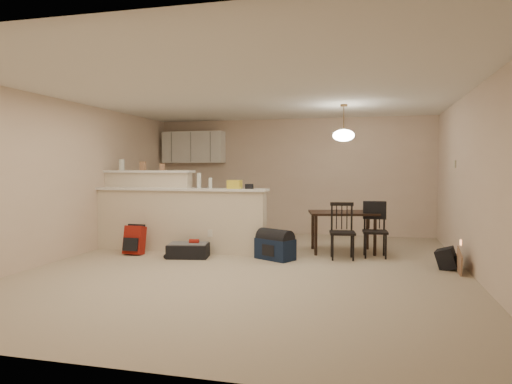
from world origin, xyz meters
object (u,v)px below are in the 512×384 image
(pendant_lamp, at_px, (344,135))
(dining_chair_far, at_px, (375,230))
(dining_table, at_px, (343,217))
(dining_chair_near, at_px, (342,231))
(red_backpack, at_px, (135,240))
(suitcase, at_px, (188,251))
(navy_duffel, at_px, (275,249))
(black_daypack, at_px, (447,259))

(pendant_lamp, height_order, dining_chair_far, pendant_lamp)
(dining_table, bearing_deg, dining_chair_near, -99.07)
(dining_table, xyz_separation_m, dining_chair_near, (0.03, -0.60, -0.17))
(red_backpack, bearing_deg, dining_chair_near, 7.68)
(dining_chair_far, relative_size, suitcase, 1.37)
(navy_duffel, xyz_separation_m, black_daypack, (2.51, -0.06, -0.02))
(navy_duffel, bearing_deg, dining_chair_far, 48.62)
(dining_chair_far, bearing_deg, black_daypack, -35.97)
(dining_table, relative_size, dining_chair_near, 1.40)
(suitcase, bearing_deg, pendant_lamp, 13.27)
(dining_chair_far, xyz_separation_m, suitcase, (-2.90, -0.73, -0.33))
(pendant_lamp, relative_size, red_backpack, 1.32)
(dining_table, bearing_deg, black_daypack, -43.50)
(suitcase, relative_size, black_daypack, 1.96)
(dining_table, bearing_deg, red_backpack, -174.93)
(dining_chair_near, bearing_deg, red_backpack, 179.39)
(navy_duffel, distance_m, black_daypack, 2.51)
(dining_chair_far, xyz_separation_m, navy_duffel, (-1.52, -0.55, -0.27))
(red_backpack, bearing_deg, navy_duffel, 4.14)
(pendant_lamp, height_order, black_daypack, pendant_lamp)
(navy_duffel, bearing_deg, dining_table, 70.07)
(dining_chair_far, bearing_deg, red_backpack, -173.96)
(pendant_lamp, xyz_separation_m, navy_duffel, (-0.99, -0.87, -1.83))
(dining_chair_near, xyz_separation_m, red_backpack, (-3.37, -0.42, -0.21))
(pendant_lamp, xyz_separation_m, suitcase, (-2.37, -1.05, -1.88))
(dining_chair_near, relative_size, dining_chair_far, 1.01)
(dining_chair_near, bearing_deg, dining_chair_far, 21.00)
(dining_chair_near, relative_size, red_backpack, 1.89)
(pendant_lamp, distance_m, suitcase, 3.21)
(black_daypack, bearing_deg, pendant_lamp, 73.99)
(dining_chair_near, relative_size, suitcase, 1.39)
(dining_chair_near, xyz_separation_m, navy_duffel, (-1.02, -0.27, -0.28))
(dining_table, relative_size, black_daypack, 3.79)
(dining_chair_far, distance_m, black_daypack, 1.19)
(dining_chair_near, height_order, black_daypack, dining_chair_near)
(dining_table, bearing_deg, suitcase, -167.88)
(dining_chair_near, bearing_deg, suitcase, -176.92)
(black_daypack, bearing_deg, suitcase, 107.44)
(pendant_lamp, distance_m, black_daypack, 2.56)
(pendant_lamp, relative_size, dining_chair_far, 0.71)
(suitcase, bearing_deg, dining_chair_far, 3.47)
(dining_table, distance_m, dining_chair_near, 0.62)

